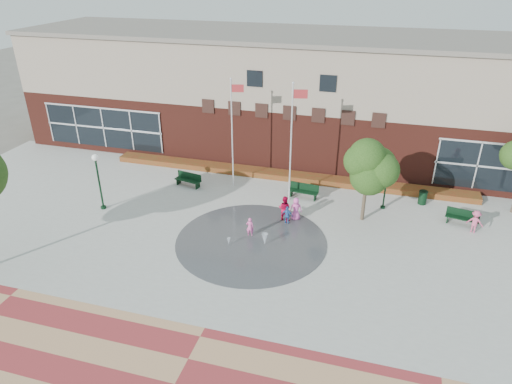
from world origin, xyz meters
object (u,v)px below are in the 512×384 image
(child_splash, at_px, (250,227))
(trash_can, at_px, (423,197))
(bench_left, at_px, (188,182))
(flagpole_left, at_px, (233,129))
(flagpole_right, at_px, (292,137))

(child_splash, bearing_deg, trash_can, -152.35)
(trash_can, bearing_deg, bench_left, -173.74)
(flagpole_left, xyz_separation_m, child_splash, (2.93, -5.94, -3.57))
(bench_left, bearing_deg, child_splash, -29.38)
(flagpole_right, xyz_separation_m, bench_left, (-7.18, 0.07, -4.01))
(bench_left, height_order, child_splash, child_splash)
(flagpole_right, bearing_deg, child_splash, -116.57)
(bench_left, xyz_separation_m, trash_can, (15.47, 1.70, 0.16))
(flagpole_left, height_order, child_splash, flagpole_left)
(flagpole_right, relative_size, child_splash, 6.54)
(trash_can, xyz_separation_m, child_splash, (-9.54, -6.69, 0.13))
(trash_can, relative_size, child_splash, 0.78)
(trash_can, height_order, child_splash, child_splash)
(flagpole_left, bearing_deg, bench_left, -175.10)
(flagpole_left, bearing_deg, flagpole_right, -26.38)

